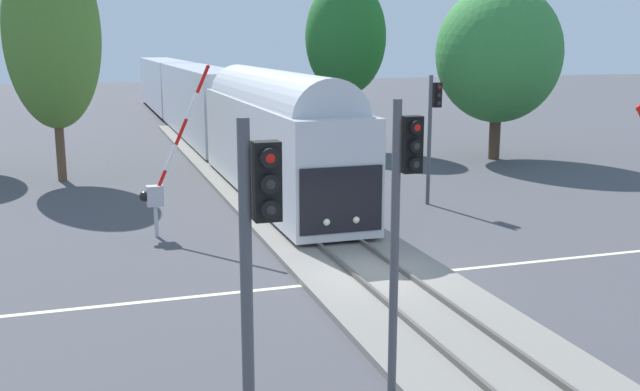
{
  "coord_description": "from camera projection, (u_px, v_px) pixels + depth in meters",
  "views": [
    {
      "loc": [
        -7.59,
        -18.66,
        6.61
      ],
      "look_at": [
        -0.89,
        2.37,
        2.0
      ],
      "focal_mm": 41.37,
      "sensor_mm": 36.0,
      "label": 1
    }
  ],
  "objects": [
    {
      "name": "traffic_signal_median",
      "position": [
        403.0,
        205.0,
        13.03
      ],
      "size": [
        0.53,
        0.38,
        5.65
      ],
      "color": "#4C4C51",
      "rests_on": "ground"
    },
    {
      "name": "crossing_gate_far",
      "position": [
        160.0,
        182.0,
        25.15
      ],
      "size": [
        2.55,
        0.4,
        5.85
      ],
      "color": "#B7B7BC",
      "rests_on": "ground"
    },
    {
      "name": "commuter_train",
      "position": [
        200.0,
        99.0,
        50.68
      ],
      "size": [
        3.04,
        62.93,
        5.16
      ],
      "color": "silver",
      "rests_on": "railway_track"
    },
    {
      "name": "oak_behind_train",
      "position": [
        52.0,
        34.0,
        34.39
      ],
      "size": [
        4.44,
        4.44,
        11.43
      ],
      "color": "brown",
      "rests_on": "ground"
    },
    {
      "name": "ground_plane",
      "position": [
        375.0,
        278.0,
        21.02
      ],
      "size": [
        220.0,
        220.0,
        0.0
      ],
      "primitive_type": "plane",
      "color": "#47474C"
    },
    {
      "name": "maple_right_background",
      "position": [
        499.0,
        54.0,
        41.22
      ],
      "size": [
        7.03,
        7.03,
        9.82
      ],
      "color": "#4C3828",
      "rests_on": "ground"
    },
    {
      "name": "road_centre_stripe",
      "position": [
        375.0,
        278.0,
        21.02
      ],
      "size": [
        44.0,
        0.2,
        0.01
      ],
      "color": "beige",
      "rests_on": "ground"
    },
    {
      "name": "traffic_signal_near_left",
      "position": [
        257.0,
        267.0,
        9.28
      ],
      "size": [
        0.53,
        0.38,
        5.72
      ],
      "color": "#4C4C51",
      "rests_on": "ground"
    },
    {
      "name": "elm_centre_background",
      "position": [
        346.0,
        38.0,
        45.13
      ],
      "size": [
        4.97,
        4.97,
        10.47
      ],
      "color": "#4C3828",
      "rests_on": "ground"
    },
    {
      "name": "railway_track",
      "position": [
        375.0,
        275.0,
        21.0
      ],
      "size": [
        4.4,
        80.0,
        0.32
      ],
      "color": "gray",
      "rests_on": "ground"
    },
    {
      "name": "traffic_signal_far_side",
      "position": [
        433.0,
        119.0,
        29.92
      ],
      "size": [
        0.53,
        0.38,
        5.31
      ],
      "color": "#4C4C51",
      "rests_on": "ground"
    }
  ]
}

